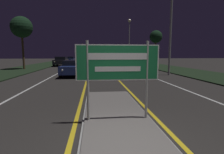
{
  "coord_description": "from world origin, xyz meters",
  "views": [
    {
      "loc": [
        -0.65,
        -2.96,
        1.87
      ],
      "look_at": [
        0.0,
        3.16,
        1.08
      ],
      "focal_mm": 28.0,
      "sensor_mm": 36.0,
      "label": 1
    }
  ],
  "objects_px": {
    "car_receding_0": "(130,66)",
    "car_receding_1": "(114,62)",
    "car_receding_3": "(117,58)",
    "car_approaching_2": "(70,59)",
    "streetlight_right_far": "(129,33)",
    "car_approaching_0": "(73,68)",
    "car_approaching_1": "(61,61)",
    "highway_sign": "(118,65)",
    "car_receding_2": "(109,59)"
  },
  "relations": [
    {
      "from": "car_approaching_0",
      "to": "highway_sign",
      "type": "bearing_deg",
      "value": -77.35
    },
    {
      "from": "car_approaching_1",
      "to": "car_receding_1",
      "type": "bearing_deg",
      "value": -12.19
    },
    {
      "from": "car_receding_0",
      "to": "car_receding_1",
      "type": "xyz_separation_m",
      "value": [
        -0.3,
        10.95,
        0.01
      ]
    },
    {
      "from": "highway_sign",
      "to": "car_receding_3",
      "type": "relative_size",
      "value": 0.55
    },
    {
      "from": "car_receding_0",
      "to": "car_receding_1",
      "type": "relative_size",
      "value": 1.13
    },
    {
      "from": "car_receding_0",
      "to": "streetlight_right_far",
      "type": "bearing_deg",
      "value": 78.72
    },
    {
      "from": "car_approaching_0",
      "to": "car_receding_3",
      "type": "bearing_deg",
      "value": 75.66
    },
    {
      "from": "car_approaching_1",
      "to": "streetlight_right_far",
      "type": "bearing_deg",
      "value": 25.53
    },
    {
      "from": "car_receding_0",
      "to": "car_approaching_0",
      "type": "xyz_separation_m",
      "value": [
        -5.28,
        -0.85,
        -0.05
      ]
    },
    {
      "from": "streetlight_right_far",
      "to": "car_approaching_2",
      "type": "distance_m",
      "value": 14.83
    },
    {
      "from": "car_receding_3",
      "to": "car_approaching_0",
      "type": "height_order",
      "value": "car_receding_3"
    },
    {
      "from": "car_receding_0",
      "to": "car_approaching_1",
      "type": "distance_m",
      "value": 15.44
    },
    {
      "from": "car_approaching_2",
      "to": "car_receding_3",
      "type": "bearing_deg",
      "value": 33.23
    },
    {
      "from": "car_receding_1",
      "to": "car_approaching_2",
      "type": "distance_m",
      "value": 16.03
    },
    {
      "from": "car_receding_2",
      "to": "car_receding_3",
      "type": "relative_size",
      "value": 1.16
    },
    {
      "from": "streetlight_right_far",
      "to": "car_approaching_0",
      "type": "xyz_separation_m",
      "value": [
        -9.0,
        -19.55,
        -5.43
      ]
    },
    {
      "from": "car_approaching_1",
      "to": "car_approaching_2",
      "type": "bearing_deg",
      "value": 90.48
    },
    {
      "from": "streetlight_right_far",
      "to": "car_receding_2",
      "type": "distance_m",
      "value": 7.53
    },
    {
      "from": "car_receding_1",
      "to": "car_receding_3",
      "type": "bearing_deg",
      "value": 80.68
    },
    {
      "from": "streetlight_right_far",
      "to": "car_approaching_2",
      "type": "relative_size",
      "value": 2.06
    },
    {
      "from": "car_receding_3",
      "to": "car_approaching_2",
      "type": "xyz_separation_m",
      "value": [
        -12.02,
        -7.87,
        -0.05
      ]
    },
    {
      "from": "car_receding_3",
      "to": "car_approaching_2",
      "type": "distance_m",
      "value": 14.36
    },
    {
      "from": "car_receding_0",
      "to": "car_receding_2",
      "type": "xyz_separation_m",
      "value": [
        -0.09,
        22.34,
        0.03
      ]
    },
    {
      "from": "car_receding_1",
      "to": "car_approaching_0",
      "type": "bearing_deg",
      "value": -112.88
    },
    {
      "from": "highway_sign",
      "to": "car_receding_2",
      "type": "xyz_separation_m",
      "value": [
        2.72,
        34.17,
        -0.8
      ]
    },
    {
      "from": "car_receding_1",
      "to": "car_approaching_2",
      "type": "height_order",
      "value": "car_receding_1"
    },
    {
      "from": "highway_sign",
      "to": "car_receding_0",
      "type": "bearing_deg",
      "value": 76.62
    },
    {
      "from": "highway_sign",
      "to": "car_approaching_1",
      "type": "distance_m",
      "value": 25.29
    },
    {
      "from": "car_receding_1",
      "to": "car_approaching_1",
      "type": "xyz_separation_m",
      "value": [
        -8.39,
        1.81,
        0.04
      ]
    },
    {
      "from": "car_approaching_1",
      "to": "car_receding_0",
      "type": "bearing_deg",
      "value": -55.75
    },
    {
      "from": "car_receding_2",
      "to": "car_approaching_1",
      "type": "height_order",
      "value": "car_approaching_1"
    },
    {
      "from": "highway_sign",
      "to": "car_approaching_1",
      "type": "relative_size",
      "value": 0.48
    },
    {
      "from": "car_receding_0",
      "to": "car_approaching_2",
      "type": "xyz_separation_m",
      "value": [
        -8.79,
        24.54,
        -0.01
      ]
    },
    {
      "from": "streetlight_right_far",
      "to": "car_receding_3",
      "type": "bearing_deg",
      "value": 92.09
    },
    {
      "from": "car_receding_3",
      "to": "car_approaching_2",
      "type": "relative_size",
      "value": 0.95
    },
    {
      "from": "car_receding_1",
      "to": "car_approaching_0",
      "type": "relative_size",
      "value": 0.96
    },
    {
      "from": "streetlight_right_far",
      "to": "car_receding_3",
      "type": "distance_m",
      "value": 14.74
    },
    {
      "from": "highway_sign",
      "to": "car_approaching_2",
      "type": "bearing_deg",
      "value": 99.33
    },
    {
      "from": "car_approaching_1",
      "to": "car_approaching_2",
      "type": "relative_size",
      "value": 1.08
    },
    {
      "from": "car_receding_0",
      "to": "car_approaching_1",
      "type": "xyz_separation_m",
      "value": [
        -8.69,
        12.76,
        0.05
      ]
    },
    {
      "from": "car_receding_3",
      "to": "car_approaching_0",
      "type": "xyz_separation_m",
      "value": [
        -8.5,
        -33.27,
        -0.09
      ]
    },
    {
      "from": "car_receding_2",
      "to": "car_receding_3",
      "type": "height_order",
      "value": "car_receding_3"
    },
    {
      "from": "car_approaching_0",
      "to": "car_approaching_1",
      "type": "bearing_deg",
      "value": 104.08
    },
    {
      "from": "car_approaching_0",
      "to": "car_receding_1",
      "type": "bearing_deg",
      "value": 67.12
    },
    {
      "from": "highway_sign",
      "to": "car_receding_0",
      "type": "xyz_separation_m",
      "value": [
        2.81,
        11.82,
        -0.82
      ]
    },
    {
      "from": "car_receding_0",
      "to": "car_approaching_2",
      "type": "distance_m",
      "value": 26.07
    },
    {
      "from": "car_receding_0",
      "to": "car_receding_3",
      "type": "xyz_separation_m",
      "value": [
        3.23,
        32.41,
        0.04
      ]
    },
    {
      "from": "car_receding_0",
      "to": "car_receding_3",
      "type": "bearing_deg",
      "value": 84.32
    },
    {
      "from": "streetlight_right_far",
      "to": "car_approaching_0",
      "type": "height_order",
      "value": "streetlight_right_far"
    },
    {
      "from": "car_receding_0",
      "to": "car_receding_3",
      "type": "relative_size",
      "value": 1.14
    }
  ]
}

